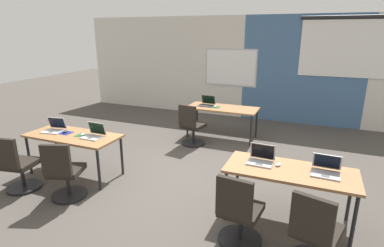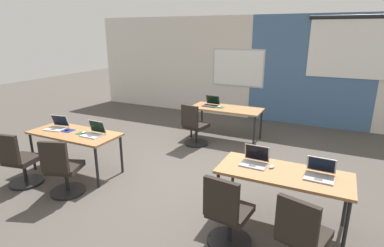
% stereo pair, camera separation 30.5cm
% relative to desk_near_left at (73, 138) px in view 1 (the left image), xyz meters
% --- Properties ---
extents(ground_plane, '(24.00, 24.00, 0.00)m').
position_rel_desk_near_left_xyz_m(ground_plane, '(1.75, 0.60, -0.66)').
color(ground_plane, '#47423D').
extents(back_wall_assembly, '(10.00, 0.27, 2.80)m').
position_rel_desk_near_left_xyz_m(back_wall_assembly, '(1.80, 4.80, 0.75)').
color(back_wall_assembly, silver).
rests_on(back_wall_assembly, ground).
extents(desk_near_left, '(1.60, 0.70, 0.72)m').
position_rel_desk_near_left_xyz_m(desk_near_left, '(0.00, 0.00, 0.00)').
color(desk_near_left, olive).
rests_on(desk_near_left, ground).
extents(desk_near_right, '(1.60, 0.70, 0.72)m').
position_rel_desk_near_left_xyz_m(desk_near_right, '(3.50, 0.00, 0.00)').
color(desk_near_right, olive).
rests_on(desk_near_right, ground).
extents(desk_far_center, '(1.60, 0.70, 0.72)m').
position_rel_desk_near_left_xyz_m(desk_far_center, '(1.75, 2.80, 0.00)').
color(desk_far_center, olive).
rests_on(desk_far_center, ground).
extents(laptop_near_left_inner, '(0.33, 0.29, 0.23)m').
position_rel_desk_near_left_xyz_m(laptop_near_left_inner, '(0.41, 0.04, 0.11)').
color(laptop_near_left_inner, '#B7B7BC').
rests_on(laptop_near_left_inner, desk_near_left).
extents(mousepad_near_left_inner, '(0.22, 0.19, 0.00)m').
position_rel_desk_near_left_xyz_m(mousepad_near_left_inner, '(0.19, 0.03, 0.06)').
color(mousepad_near_left_inner, '#23512D').
rests_on(mousepad_near_left_inner, desk_near_left).
extents(mouse_near_left_inner, '(0.07, 0.11, 0.03)m').
position_rel_desk_near_left_xyz_m(mouse_near_left_inner, '(0.19, 0.03, 0.08)').
color(mouse_near_left_inner, '#B2B2B7').
rests_on(mouse_near_left_inner, mousepad_near_left_inner).
extents(chair_near_left_inner, '(0.57, 0.61, 0.92)m').
position_rel_desk_near_left_xyz_m(chair_near_left_inner, '(0.46, -0.70, -0.28)').
color(chair_near_left_inner, black).
rests_on(chair_near_left_inner, ground).
extents(laptop_far_left, '(0.34, 0.32, 0.23)m').
position_rel_desk_near_left_xyz_m(laptop_far_left, '(1.36, 2.84, 0.11)').
color(laptop_far_left, '#333338').
rests_on(laptop_far_left, desk_far_center).
extents(mousepad_far_left, '(0.22, 0.19, 0.00)m').
position_rel_desk_near_left_xyz_m(mousepad_far_left, '(1.59, 2.75, 0.06)').
color(mousepad_far_left, '#23512D').
rests_on(mousepad_far_left, desk_far_center).
extents(mouse_far_left, '(0.08, 0.11, 0.03)m').
position_rel_desk_near_left_xyz_m(mouse_far_left, '(1.59, 2.75, 0.08)').
color(mouse_far_left, silver).
rests_on(mouse_far_left, mousepad_far_left).
extents(chair_far_left, '(0.52, 0.57, 0.92)m').
position_rel_desk_near_left_xyz_m(chair_far_left, '(1.30, 2.07, -0.28)').
color(chair_far_left, black).
rests_on(chair_far_left, ground).
extents(laptop_near_right_end, '(0.34, 0.32, 0.23)m').
position_rel_desk_near_left_xyz_m(laptop_near_right_end, '(3.91, 0.05, 0.11)').
color(laptop_near_right_end, '#9E9EA3').
rests_on(laptop_near_right_end, desk_near_right).
extents(chair_near_right_end, '(0.54, 0.59, 0.92)m').
position_rel_desk_near_left_xyz_m(chair_near_right_end, '(3.84, -0.79, -0.28)').
color(chair_near_right_end, black).
rests_on(chair_near_right_end, ground).
extents(laptop_near_left_end, '(0.38, 0.35, 0.23)m').
position_rel_desk_near_left_xyz_m(laptop_near_left_end, '(-0.43, 0.03, 0.11)').
color(laptop_near_left_end, silver).
rests_on(laptop_near_left_end, desk_near_left).
extents(mousepad_near_left_end, '(0.22, 0.19, 0.00)m').
position_rel_desk_near_left_xyz_m(mousepad_near_left_end, '(-0.18, 0.02, 0.06)').
color(mousepad_near_left_end, navy).
rests_on(mousepad_near_left_end, desk_near_left).
extents(mouse_near_left_end, '(0.06, 0.10, 0.03)m').
position_rel_desk_near_left_xyz_m(mouse_near_left_end, '(-0.18, 0.02, 0.08)').
color(mouse_near_left_end, black).
rests_on(mouse_near_left_end, mousepad_near_left_end).
extents(chair_near_left_end, '(0.52, 0.57, 0.92)m').
position_rel_desk_near_left_xyz_m(chair_near_left_end, '(-0.39, -0.79, -0.28)').
color(chair_near_left_end, black).
rests_on(chair_near_left_end, ground).
extents(laptop_near_right_inner, '(0.34, 0.28, 0.24)m').
position_rel_desk_near_left_xyz_m(laptop_near_right_inner, '(3.12, 0.08, 0.11)').
color(laptop_near_right_inner, '#9E9EA3').
rests_on(laptop_near_right_inner, desk_near_right).
extents(mouse_near_right_inner, '(0.08, 0.11, 0.03)m').
position_rel_desk_near_left_xyz_m(mouse_near_right_inner, '(3.34, 0.06, 0.08)').
color(mouse_near_right_inner, silver).
rests_on(mouse_near_right_inner, desk_near_right).
extents(chair_near_right_inner, '(0.52, 0.56, 0.92)m').
position_rel_desk_near_left_xyz_m(chair_near_right_inner, '(3.04, -0.72, -0.28)').
color(chair_near_right_inner, black).
rests_on(chair_near_right_inner, ground).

